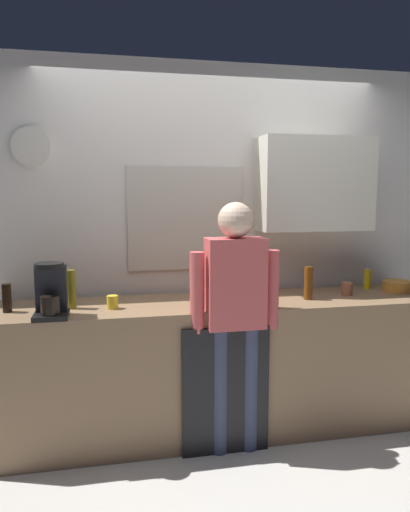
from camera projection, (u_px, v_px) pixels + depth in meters
name	position (u px, v px, depth m)	size (l,w,h in m)	color
ground_plane	(234.00, 449.00, 3.06)	(8.00, 8.00, 0.00)	silver
kitchen_counter	(223.00, 365.00, 3.29)	(3.06, 0.64, 0.92)	#937251
dishwasher_panel	(226.00, 391.00, 2.97)	(0.56, 0.02, 0.83)	black
back_wall_assembly	(223.00, 232.00, 3.59)	(4.66, 0.42, 2.60)	white
coffee_maker	(51.00, 293.00, 2.80)	(0.20, 0.20, 0.33)	black
bottle_amber_beer	(308.00, 283.00, 3.27)	(0.06, 0.06, 0.23)	brown
bottle_olive_oil	(71.00, 289.00, 3.01)	(0.06, 0.06, 0.25)	olive
bottle_dark_sauce	(7.00, 298.00, 2.92)	(0.06, 0.06, 0.18)	black
cup_yellow_cup	(112.00, 302.00, 3.01)	(0.07, 0.07, 0.09)	yellow
cup_terracotta_mug	(347.00, 289.00, 3.42)	(0.08, 0.08, 0.09)	#B26647
mixing_bowl	(397.00, 286.00, 3.55)	(0.22, 0.22, 0.08)	orange
potted_plant	(226.00, 283.00, 3.19)	(0.15, 0.15, 0.23)	#9E5638
dish_soap	(367.00, 279.00, 3.65)	(0.06, 0.06, 0.18)	yellow
storage_canister	(243.00, 284.00, 3.40)	(0.14, 0.14, 0.17)	silver
person_at_sink	(235.00, 307.00, 2.94)	(0.57, 0.22, 1.60)	#3F4766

